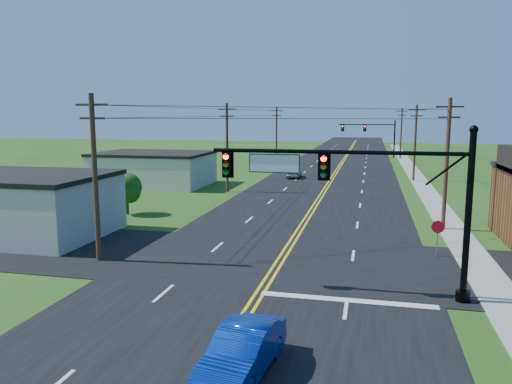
% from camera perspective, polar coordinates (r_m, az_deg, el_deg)
% --- Properties ---
extents(ground, '(260.00, 260.00, 0.00)m').
position_cam_1_polar(ground, '(16.55, -5.80, -19.74)').
color(ground, '#1C4012').
rests_on(ground, ground).
extents(road_main, '(16.00, 220.00, 0.04)m').
position_cam_1_polar(road_main, '(64.39, 8.66, 1.76)').
color(road_main, black).
rests_on(road_main, ground).
extents(road_cross, '(70.00, 10.00, 0.04)m').
position_cam_1_polar(road_cross, '(27.33, 2.39, -7.91)').
color(road_cross, black).
rests_on(road_cross, ground).
extents(sidewalk, '(2.00, 160.00, 0.08)m').
position_cam_1_polar(sidewalk, '(54.59, 18.88, 0.13)').
color(sidewalk, gray).
rests_on(sidewalk, ground).
extents(signal_mast_main, '(11.30, 0.60, 7.48)m').
position_cam_1_polar(signal_mast_main, '(21.95, 11.71, 0.41)').
color(signal_mast_main, black).
rests_on(signal_mast_main, ground).
extents(signal_mast_far, '(10.98, 0.60, 7.48)m').
position_cam_1_polar(signal_mast_far, '(93.78, 12.89, 6.63)').
color(signal_mast_far, black).
rests_on(signal_mast_far, ground).
extents(cream_bldg_near, '(10.20, 8.20, 4.10)m').
position_cam_1_polar(cream_bldg_near, '(35.74, -24.79, -1.37)').
color(cream_bldg_near, beige).
rests_on(cream_bldg_near, ground).
extents(cream_bldg_far, '(12.20, 9.20, 3.70)m').
position_cam_1_polar(cream_bldg_far, '(57.25, -11.62, 2.65)').
color(cream_bldg_far, beige).
rests_on(cream_bldg_far, ground).
extents(utility_pole_left_a, '(1.80, 0.28, 9.00)m').
position_cam_1_polar(utility_pole_left_a, '(27.87, -17.93, 1.88)').
color(utility_pole_left_a, '#362718').
rests_on(utility_pole_left_a, ground).
extents(utility_pole_left_b, '(1.80, 0.28, 9.00)m').
position_cam_1_polar(utility_pole_left_b, '(50.87, -3.33, 5.29)').
color(utility_pole_left_b, '#362718').
rests_on(utility_pole_left_b, ground).
extents(utility_pole_left_c, '(1.80, 0.28, 9.00)m').
position_cam_1_polar(utility_pole_left_c, '(77.12, 2.35, 6.53)').
color(utility_pole_left_c, '#362718').
rests_on(utility_pole_left_c, ground).
extents(utility_pole_right_a, '(1.80, 0.28, 9.00)m').
position_cam_1_polar(utility_pole_right_a, '(36.21, 20.96, 3.25)').
color(utility_pole_right_a, '#362718').
rests_on(utility_pole_right_a, ground).
extents(utility_pole_right_b, '(1.80, 0.28, 9.00)m').
position_cam_1_polar(utility_pole_right_b, '(62.00, 17.73, 5.53)').
color(utility_pole_right_b, '#362718').
rests_on(utility_pole_right_b, ground).
extents(utility_pole_right_c, '(1.80, 0.28, 9.00)m').
position_cam_1_polar(utility_pole_right_c, '(91.91, 16.25, 6.56)').
color(utility_pole_right_c, '#362718').
rests_on(utility_pole_right_c, ground).
extents(tree_left, '(2.40, 2.40, 3.37)m').
position_cam_1_polar(tree_left, '(40.77, -14.57, 0.50)').
color(tree_left, '#362718').
rests_on(tree_left, ground).
extents(blue_car, '(2.04, 4.58, 1.46)m').
position_cam_1_polar(blue_car, '(15.96, -1.60, -17.88)').
color(blue_car, '#062992').
rests_on(blue_car, ground).
extents(distant_car, '(1.84, 4.16, 1.39)m').
position_cam_1_polar(distant_car, '(62.57, 4.37, 2.25)').
color(distant_car, '#A1A1A5').
rests_on(distant_car, ground).
extents(stop_sign, '(0.75, 0.11, 2.10)m').
position_cam_1_polar(stop_sign, '(29.55, 20.06, -4.16)').
color(stop_sign, slate).
rests_on(stop_sign, ground).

